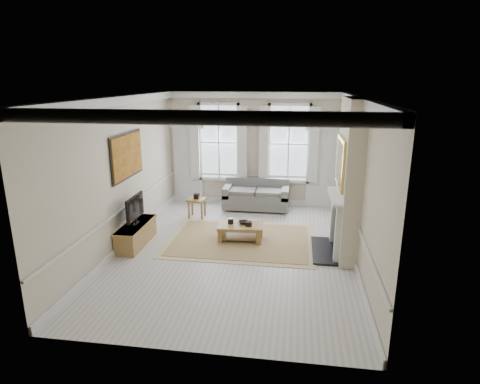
% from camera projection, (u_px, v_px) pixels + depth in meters
% --- Properties ---
extents(floor, '(7.20, 7.20, 0.00)m').
position_uv_depth(floor, '(235.00, 250.00, 9.13)').
color(floor, '#B7B5AD').
rests_on(floor, ground).
extents(ceiling, '(7.20, 7.20, 0.00)m').
position_uv_depth(ceiling, '(235.00, 97.00, 8.20)').
color(ceiling, white).
rests_on(ceiling, back_wall).
extents(back_wall, '(5.20, 0.00, 5.20)m').
position_uv_depth(back_wall, '(254.00, 149.00, 12.09)').
color(back_wall, beige).
rests_on(back_wall, floor).
extents(left_wall, '(0.00, 7.20, 7.20)m').
position_uv_depth(left_wall, '(121.00, 173.00, 9.02)').
color(left_wall, beige).
rests_on(left_wall, floor).
extents(right_wall, '(0.00, 7.20, 7.20)m').
position_uv_depth(right_wall, '(359.00, 182.00, 8.31)').
color(right_wall, beige).
rests_on(right_wall, floor).
extents(window_left, '(1.26, 0.20, 2.20)m').
position_uv_depth(window_left, '(219.00, 142.00, 12.14)').
color(window_left, '#B2BCC6').
rests_on(window_left, back_wall).
extents(window_right, '(1.26, 0.20, 2.20)m').
position_uv_depth(window_right, '(289.00, 144.00, 11.85)').
color(window_right, '#B2BCC6').
rests_on(window_right, back_wall).
extents(door_left, '(0.90, 0.08, 2.30)m').
position_uv_depth(door_left, '(188.00, 165.00, 12.49)').
color(door_left, silver).
rests_on(door_left, floor).
extents(door_right, '(0.90, 0.08, 2.30)m').
position_uv_depth(door_right, '(322.00, 170.00, 11.92)').
color(door_right, silver).
rests_on(door_right, floor).
extents(painting, '(0.05, 1.66, 1.06)m').
position_uv_depth(painting, '(127.00, 156.00, 9.21)').
color(painting, '#B9821F').
rests_on(painting, left_wall).
extents(chimney_breast, '(0.35, 1.70, 3.38)m').
position_uv_depth(chimney_breast, '(349.00, 179.00, 8.52)').
color(chimney_breast, beige).
rests_on(chimney_breast, floor).
extents(hearth, '(0.55, 1.50, 0.05)m').
position_uv_depth(hearth, '(324.00, 250.00, 9.04)').
color(hearth, black).
rests_on(hearth, floor).
extents(fireplace, '(0.21, 1.45, 1.33)m').
position_uv_depth(fireplace, '(335.00, 221.00, 8.82)').
color(fireplace, silver).
rests_on(fireplace, floor).
extents(mirror, '(0.06, 1.26, 1.06)m').
position_uv_depth(mirror, '(340.00, 163.00, 8.46)').
color(mirror, gold).
rests_on(mirror, chimney_breast).
extents(sofa, '(1.91, 0.93, 0.87)m').
position_uv_depth(sofa, '(256.00, 197.00, 11.97)').
color(sofa, slate).
rests_on(sofa, floor).
extents(side_table, '(0.52, 0.52, 0.54)m').
position_uv_depth(side_table, '(197.00, 202.00, 11.16)').
color(side_table, brown).
rests_on(side_table, floor).
extents(rug, '(3.50, 2.60, 0.02)m').
position_uv_depth(rug, '(241.00, 240.00, 9.65)').
color(rug, '#987E4E').
rests_on(rug, floor).
extents(coffee_table, '(1.11, 0.69, 0.40)m').
position_uv_depth(coffee_table, '(241.00, 228.00, 9.57)').
color(coffee_table, brown).
rests_on(coffee_table, rug).
extents(ceramic_pot_a, '(0.13, 0.13, 0.13)m').
position_uv_depth(ceramic_pot_a, '(231.00, 221.00, 9.61)').
color(ceramic_pot_a, black).
rests_on(ceramic_pot_a, coffee_table).
extents(ceramic_pot_b, '(0.15, 0.15, 0.11)m').
position_uv_depth(ceramic_pot_b, '(249.00, 224.00, 9.45)').
color(ceramic_pot_b, black).
rests_on(ceramic_pot_b, coffee_table).
extents(bowl, '(0.30, 0.30, 0.06)m').
position_uv_depth(bowl, '(243.00, 222.00, 9.62)').
color(bowl, black).
rests_on(bowl, coffee_table).
extents(tv_stand, '(0.46, 1.44, 0.52)m').
position_uv_depth(tv_stand, '(136.00, 234.00, 9.34)').
color(tv_stand, brown).
rests_on(tv_stand, floor).
extents(tv, '(0.08, 0.90, 0.68)m').
position_uv_depth(tv, '(135.00, 208.00, 9.16)').
color(tv, black).
rests_on(tv, tv_stand).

